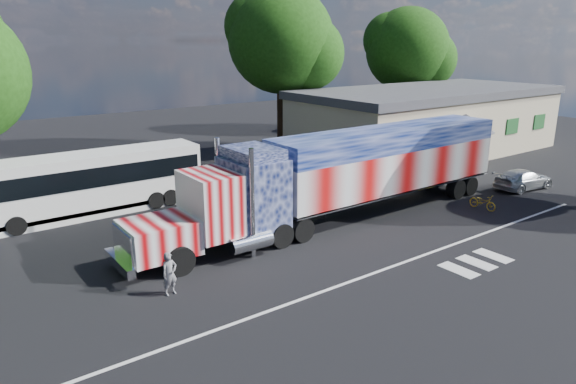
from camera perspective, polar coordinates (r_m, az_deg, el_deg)
ground at (r=22.94m, az=4.45°, el=-6.28°), size 100.00×100.00×0.00m
lane_markings at (r=21.68m, az=14.50°, el=-8.17°), size 30.00×2.67×0.01m
semi_truck at (r=26.30m, az=6.97°, el=2.22°), size 22.16×3.50×4.72m
coach_bus at (r=28.95m, az=-20.56°, el=1.05°), size 11.11×2.59×3.23m
hall_building at (r=43.60m, az=15.37°, el=7.66°), size 22.40×12.80×5.20m
parked_car at (r=34.93m, az=24.70°, el=1.30°), size 4.40×2.17×1.23m
woman at (r=19.13m, az=-13.02°, el=-8.84°), size 0.64×0.47×1.61m
bicycle at (r=29.91m, az=20.82°, el=-1.03°), size 0.60×1.58×0.82m
tree_ne_a at (r=42.52m, az=-0.57°, el=16.45°), size 8.86×8.44×13.12m
tree_far_ne at (r=53.22m, az=13.28°, el=15.09°), size 8.48×8.07×12.06m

